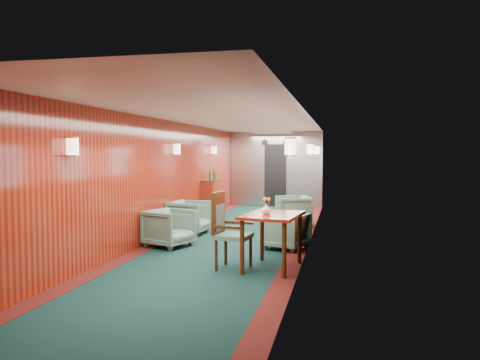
{
  "coord_description": "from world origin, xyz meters",
  "views": [
    {
      "loc": [
        2.08,
        -9.08,
        1.72
      ],
      "look_at": [
        0.0,
        0.49,
        1.15
      ],
      "focal_mm": 35.0,
      "sensor_mm": 36.0,
      "label": 1
    }
  ],
  "objects_px": {
    "armchair_left_far": "(189,217)",
    "armchair_right_near": "(285,231)",
    "armchair_right_far": "(293,211)",
    "dining_table": "(272,223)",
    "armchair_left_near": "(169,228)",
    "side_chair": "(227,227)",
    "credenza": "(212,198)"
  },
  "relations": [
    {
      "from": "armchair_left_near",
      "to": "credenza",
      "type": "bearing_deg",
      "value": 25.33
    },
    {
      "from": "armchair_left_far",
      "to": "credenza",
      "type": "bearing_deg",
      "value": 10.19
    },
    {
      "from": "dining_table",
      "to": "armchair_left_near",
      "type": "xyz_separation_m",
      "value": [
        -2.08,
        1.22,
        -0.34
      ]
    },
    {
      "from": "side_chair",
      "to": "credenza",
      "type": "height_order",
      "value": "credenza"
    },
    {
      "from": "dining_table",
      "to": "credenza",
      "type": "relative_size",
      "value": 0.93
    },
    {
      "from": "armchair_right_near",
      "to": "armchair_right_far",
      "type": "xyz_separation_m",
      "value": [
        -0.13,
        2.59,
        0.03
      ]
    },
    {
      "from": "armchair_left_near",
      "to": "armchair_right_far",
      "type": "bearing_deg",
      "value": -14.26
    },
    {
      "from": "armchair_right_far",
      "to": "armchair_left_far",
      "type": "bearing_deg",
      "value": -69.42
    },
    {
      "from": "dining_table",
      "to": "armchair_right_far",
      "type": "xyz_separation_m",
      "value": [
        -0.11,
        4.06,
        -0.33
      ]
    },
    {
      "from": "side_chair",
      "to": "armchair_left_near",
      "type": "distance_m",
      "value": 1.96
    },
    {
      "from": "armchair_left_far",
      "to": "dining_table",
      "type": "bearing_deg",
      "value": -135.78
    },
    {
      "from": "armchair_right_far",
      "to": "side_chair",
      "type": "bearing_deg",
      "value": -22.46
    },
    {
      "from": "side_chair",
      "to": "armchair_left_near",
      "type": "relative_size",
      "value": 1.51
    },
    {
      "from": "armchair_right_far",
      "to": "credenza",
      "type": "bearing_deg",
      "value": -134.26
    },
    {
      "from": "credenza",
      "to": "armchair_left_far",
      "type": "height_order",
      "value": "credenza"
    },
    {
      "from": "side_chair",
      "to": "credenza",
      "type": "distance_m",
      "value": 5.77
    },
    {
      "from": "dining_table",
      "to": "armchair_left_far",
      "type": "relative_size",
      "value": 1.52
    },
    {
      "from": "armchair_left_far",
      "to": "armchair_left_near",
      "type": "bearing_deg",
      "value": -172.2
    },
    {
      "from": "side_chair",
      "to": "armchair_right_far",
      "type": "height_order",
      "value": "side_chair"
    },
    {
      "from": "side_chair",
      "to": "armchair_right_near",
      "type": "height_order",
      "value": "side_chair"
    },
    {
      "from": "armchair_left_far",
      "to": "armchair_right_near",
      "type": "height_order",
      "value": "armchair_left_far"
    },
    {
      "from": "dining_table",
      "to": "armchair_left_near",
      "type": "relative_size",
      "value": 1.57
    },
    {
      "from": "dining_table",
      "to": "armchair_right_near",
      "type": "distance_m",
      "value": 1.52
    },
    {
      "from": "armchair_right_near",
      "to": "armchair_right_far",
      "type": "distance_m",
      "value": 2.59
    },
    {
      "from": "armchair_left_far",
      "to": "armchair_right_far",
      "type": "xyz_separation_m",
      "value": [
        2.05,
        1.46,
        0.01
      ]
    },
    {
      "from": "dining_table",
      "to": "side_chair",
      "type": "xyz_separation_m",
      "value": [
        -0.67,
        -0.11,
        -0.07
      ]
    },
    {
      "from": "armchair_left_far",
      "to": "side_chair",
      "type": "bearing_deg",
      "value": -146.66
    },
    {
      "from": "credenza",
      "to": "armchair_left_near",
      "type": "relative_size",
      "value": 1.69
    },
    {
      "from": "dining_table",
      "to": "armchair_right_near",
      "type": "relative_size",
      "value": 1.66
    },
    {
      "from": "credenza",
      "to": "armchair_left_near",
      "type": "bearing_deg",
      "value": -85.17
    },
    {
      "from": "dining_table",
      "to": "armchair_left_near",
      "type": "distance_m",
      "value": 2.44
    },
    {
      "from": "dining_table",
      "to": "armchair_left_near",
      "type": "height_order",
      "value": "dining_table"
    }
  ]
}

